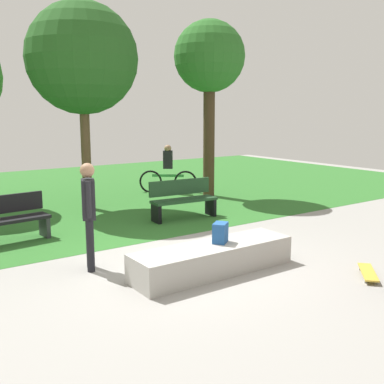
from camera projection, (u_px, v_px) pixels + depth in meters
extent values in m
plane|color=gray|center=(186.00, 264.00, 7.56)|extent=(28.00, 28.00, 0.00)
cube|color=#2D6B28|center=(42.00, 195.00, 13.80)|extent=(26.60, 12.52, 0.01)
cube|color=#A8A59E|center=(213.00, 258.00, 7.14)|extent=(2.72, 0.73, 0.44)
cube|color=#1E4C8C|center=(220.00, 233.00, 7.21)|extent=(0.34, 0.33, 0.32)
cylinder|color=black|center=(90.00, 246.00, 7.13)|extent=(0.12, 0.12, 0.83)
cylinder|color=black|center=(90.00, 242.00, 7.34)|extent=(0.12, 0.12, 0.83)
cube|color=black|center=(88.00, 199.00, 7.11)|extent=(0.30, 0.37, 0.62)
cylinder|color=black|center=(89.00, 200.00, 6.94)|extent=(0.09, 0.09, 0.57)
cylinder|color=black|center=(88.00, 196.00, 7.27)|extent=(0.09, 0.09, 0.57)
sphere|color=#9E7556|center=(87.00, 170.00, 7.03)|extent=(0.23, 0.23, 0.23)
cube|color=gold|center=(368.00, 272.00, 6.97)|extent=(0.72, 0.69, 0.02)
cylinder|color=silver|center=(360.00, 268.00, 7.27)|extent=(0.06, 0.06, 0.06)
cylinder|color=silver|center=(370.00, 269.00, 7.23)|extent=(0.06, 0.06, 0.06)
cylinder|color=silver|center=(365.00, 281.00, 6.73)|extent=(0.06, 0.06, 0.06)
cylinder|color=silver|center=(377.00, 282.00, 6.69)|extent=(0.06, 0.06, 0.06)
cube|color=black|center=(7.00, 221.00, 8.65)|extent=(1.64, 0.60, 0.06)
cube|color=black|center=(2.00, 204.00, 8.77)|extent=(1.60, 0.23, 0.36)
cube|color=#2D2D33|center=(45.00, 226.00, 9.17)|extent=(0.12, 0.40, 0.45)
cube|color=#1E4223|center=(184.00, 200.00, 10.66)|extent=(1.63, 0.56, 0.06)
cube|color=#1E4223|center=(180.00, 187.00, 10.80)|extent=(1.60, 0.18, 0.36)
cube|color=black|center=(211.00, 206.00, 11.07)|extent=(0.11, 0.40, 0.45)
cube|color=black|center=(156.00, 213.00, 10.33)|extent=(0.11, 0.40, 0.45)
cylinder|color=#42301E|center=(209.00, 138.00, 13.37)|extent=(0.34, 0.34, 3.44)
sphere|color=#286623|center=(209.00, 56.00, 12.97)|extent=(2.04, 2.04, 2.04)
cylinder|color=brown|center=(86.00, 152.00, 11.66)|extent=(0.24, 0.24, 2.97)
sphere|color=#23561E|center=(82.00, 58.00, 11.25)|extent=(2.76, 2.76, 2.76)
torus|color=black|center=(151.00, 182.00, 14.26)|extent=(0.59, 0.51, 0.72)
torus|color=black|center=(186.00, 182.00, 14.18)|extent=(0.59, 0.51, 0.72)
cube|color=#338C3F|center=(168.00, 176.00, 14.19)|extent=(0.79, 0.66, 0.08)
cube|color=black|center=(168.00, 160.00, 14.10)|extent=(0.33, 0.32, 0.56)
sphere|color=#9E7556|center=(168.00, 148.00, 14.04)|extent=(0.22, 0.22, 0.22)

